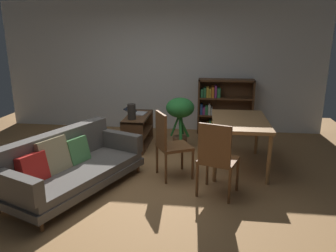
{
  "coord_description": "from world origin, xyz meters",
  "views": [
    {
      "loc": [
        1.05,
        -4.19,
        2.0
      ],
      "look_at": [
        0.49,
        0.24,
        0.74
      ],
      "focal_mm": 34.73,
      "sensor_mm": 36.0,
      "label": 1
    }
  ],
  "objects": [
    {
      "name": "media_console",
      "position": [
        -0.22,
        1.44,
        0.29
      ],
      "size": [
        0.39,
        1.02,
        0.58
      ],
      "color": "#56351E",
      "rests_on": "ground_plane"
    },
    {
      "name": "fabric_couch",
      "position": [
        -0.74,
        -0.41,
        0.35
      ],
      "size": [
        1.52,
        2.1,
        0.76
      ],
      "color": "brown",
      "rests_on": "ground_plane"
    },
    {
      "name": "potted_floor_plant",
      "position": [
        0.57,
        1.34,
        0.66
      ],
      "size": [
        0.5,
        0.5,
        0.95
      ],
      "color": "brown",
      "rests_on": "ground_plane"
    },
    {
      "name": "dining_chair_near",
      "position": [
        0.52,
        0.14,
        0.53
      ],
      "size": [
        0.59,
        0.58,
        0.97
      ],
      "color": "brown",
      "rests_on": "ground_plane"
    },
    {
      "name": "open_laptop",
      "position": [
        -0.27,
        1.59,
        0.61
      ],
      "size": [
        0.42,
        0.32,
        0.11
      ],
      "color": "silver",
      "rests_on": "media_console"
    },
    {
      "name": "back_wall_panel",
      "position": [
        0.0,
        2.7,
        1.35
      ],
      "size": [
        6.8,
        0.1,
        2.7
      ],
      "primitive_type": "cube",
      "color": "silver",
      "rests_on": "ground_plane"
    },
    {
      "name": "desk_speaker",
      "position": [
        -0.26,
        1.16,
        0.72
      ],
      "size": [
        0.14,
        0.14,
        0.27
      ],
      "color": "#2D2823",
      "rests_on": "media_console"
    },
    {
      "name": "ground_plane",
      "position": [
        0.0,
        0.0,
        0.0
      ],
      "size": [
        8.16,
        8.16,
        0.0
      ],
      "primitive_type": "plane",
      "color": "#9E7042"
    },
    {
      "name": "dining_chair_far",
      "position": [
        1.18,
        -0.37,
        0.55
      ],
      "size": [
        0.57,
        0.54,
        0.98
      ],
      "color": "brown",
      "rests_on": "ground_plane"
    },
    {
      "name": "dining_table",
      "position": [
        1.53,
        0.68,
        0.68
      ],
      "size": [
        0.83,
        1.3,
        0.76
      ],
      "color": "olive",
      "rests_on": "ground_plane"
    },
    {
      "name": "bookshelf",
      "position": [
        1.33,
        2.52,
        0.56
      ],
      "size": [
        1.13,
        0.31,
        1.13
      ],
      "color": "#56351E",
      "rests_on": "ground_plane"
    }
  ]
}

